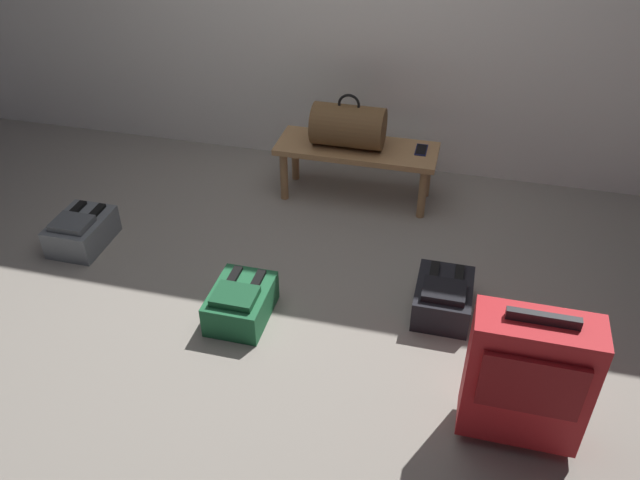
# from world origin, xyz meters

# --- Properties ---
(ground_plane) EXTENTS (6.60, 6.60, 0.00)m
(ground_plane) POSITION_xyz_m (0.00, 0.00, 0.00)
(ground_plane) COLOR gray
(bench) EXTENTS (1.00, 0.36, 0.37)m
(bench) POSITION_xyz_m (0.14, 1.09, 0.31)
(bench) COLOR #A87A4C
(bench) RESTS_ON ground
(duffel_bag_brown) EXTENTS (0.44, 0.26, 0.34)m
(duffel_bag_brown) POSITION_xyz_m (0.08, 1.09, 0.50)
(duffel_bag_brown) COLOR brown
(duffel_bag_brown) RESTS_ON bench
(cell_phone) EXTENTS (0.07, 0.14, 0.01)m
(cell_phone) POSITION_xyz_m (0.53, 1.13, 0.37)
(cell_phone) COLOR #191E4C
(cell_phone) RESTS_ON bench
(suitcase_upright_red) EXTENTS (0.47, 0.23, 0.67)m
(suitcase_upright_red) POSITION_xyz_m (1.15, -0.60, 0.35)
(suitcase_upright_red) COLOR red
(suitcase_upright_red) RESTS_ON ground
(backpack_green) EXTENTS (0.28, 0.38, 0.21)m
(backpack_green) POSITION_xyz_m (-0.19, -0.18, 0.09)
(backpack_green) COLOR #1E6038
(backpack_green) RESTS_ON ground
(backpack_dark) EXTENTS (0.28, 0.38, 0.21)m
(backpack_dark) POSITION_xyz_m (0.79, 0.10, 0.09)
(backpack_dark) COLOR black
(backpack_dark) RESTS_ON ground
(backpack_grey) EXTENTS (0.28, 0.38, 0.21)m
(backpack_grey) POSITION_xyz_m (-1.30, 0.18, 0.09)
(backpack_grey) COLOR slate
(backpack_grey) RESTS_ON ground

